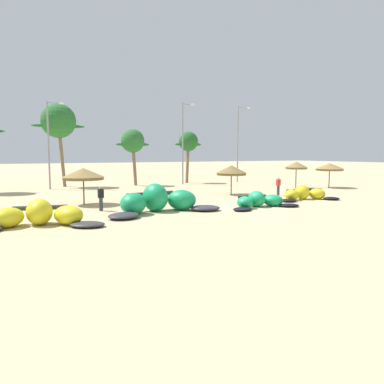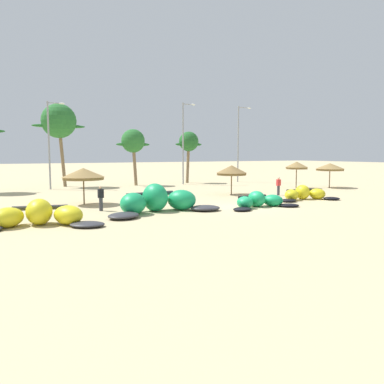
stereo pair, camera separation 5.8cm
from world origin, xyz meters
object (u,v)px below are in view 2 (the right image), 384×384
at_px(palm_left_of_gap, 133,142).
at_px(palm_center_left, 189,142).
at_px(kite_left_of_center, 259,201).
at_px(kite_left, 158,201).
at_px(kite_center, 305,194).
at_px(beach_umbrella_near_palms, 297,165).
at_px(beach_umbrella_outermost, 330,167).
at_px(lamppost_east, 239,140).
at_px(person_by_umbrellas, 278,186).
at_px(lamppost_east_center, 184,139).
at_px(beach_umbrella_near_van, 83,174).
at_px(person_near_kites, 101,198).
at_px(palm_left, 59,122).
at_px(lamppost_west_center, 50,140).
at_px(kite_far_left, 39,216).
at_px(beach_umbrella_middle, 232,170).

relative_size(palm_left_of_gap, palm_center_left, 1.01).
bearing_deg(kite_left_of_center, kite_left, 169.53).
height_order(kite_left_of_center, kite_center, kite_center).
distance_m(beach_umbrella_near_palms, beach_umbrella_outermost, 3.84).
height_order(kite_center, palm_center_left, palm_center_left).
xyz_separation_m(palm_left_of_gap, lamppost_east, (14.01, -1.14, 0.40)).
bearing_deg(person_by_umbrellas, lamppost_east_center, 97.33).
bearing_deg(beach_umbrella_near_van, person_near_kites, -85.71).
distance_m(kite_left, person_by_umbrellas, 13.94).
relative_size(beach_umbrella_near_palms, palm_left, 0.31).
bearing_deg(lamppost_west_center, beach_umbrella_near_van, -88.80).
relative_size(person_near_kites, palm_center_left, 0.25).
bearing_deg(kite_left_of_center, palm_center_left, 74.76).
height_order(kite_center, beach_umbrella_near_palms, beach_umbrella_near_palms).
xyz_separation_m(kite_far_left, palm_center_left, (20.24, 22.11, 4.56)).
xyz_separation_m(beach_umbrella_near_van, person_by_umbrellas, (16.69, -1.80, -1.42)).
bearing_deg(kite_left, person_near_kites, 144.46).
bearing_deg(lamppost_east, beach_umbrella_outermost, -71.93).
bearing_deg(palm_center_left, kite_left_of_center, -105.24).
relative_size(kite_far_left, palm_left, 0.74).
height_order(person_near_kites, palm_left, palm_left).
relative_size(person_by_umbrellas, palm_left, 0.18).
distance_m(kite_center, beach_umbrella_near_van, 17.26).
height_order(palm_left, palm_left_of_gap, palm_left).
bearing_deg(person_by_umbrellas, beach_umbrella_outermost, 18.14).
distance_m(beach_umbrella_near_van, palm_center_left, 22.23).
distance_m(kite_center, person_by_umbrellas, 3.66).
bearing_deg(person_by_umbrellas, kite_left_of_center, -139.75).
relative_size(palm_center_left, lamppost_east, 0.66).
bearing_deg(kite_left_of_center, person_by_umbrellas, 40.25).
height_order(kite_left, person_near_kites, kite_left).
relative_size(beach_umbrella_near_van, lamppost_east_center, 0.31).
distance_m(kite_left, palm_center_left, 24.81).
bearing_deg(lamppost_east_center, palm_left_of_gap, 168.37).
relative_size(beach_umbrella_outermost, person_near_kites, 1.87).
relative_size(kite_center, lamppost_west_center, 0.61).
bearing_deg(kite_center, lamppost_west_center, 130.87).
bearing_deg(kite_far_left, beach_umbrella_near_van, 61.90).
height_order(kite_left_of_center, lamppost_west_center, lamppost_west_center).
bearing_deg(kite_left_of_center, kite_far_left, -179.43).
bearing_deg(palm_center_left, beach_umbrella_middle, -102.11).
distance_m(kite_left_of_center, beach_umbrella_middle, 8.52).
distance_m(kite_far_left, kite_center, 20.28).
distance_m(lamppost_west_center, lamppost_east_center, 15.09).
relative_size(beach_umbrella_near_van, lamppost_west_center, 0.34).
distance_m(kite_center, lamppost_east, 20.29).
xyz_separation_m(kite_center, lamppost_east, (6.56, 18.54, 5.00)).
xyz_separation_m(kite_left, lamppost_east_center, (11.43, 18.91, 4.70)).
relative_size(kite_left_of_center, kite_center, 1.03).
distance_m(beach_umbrella_near_van, beach_umbrella_near_palms, 23.17).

